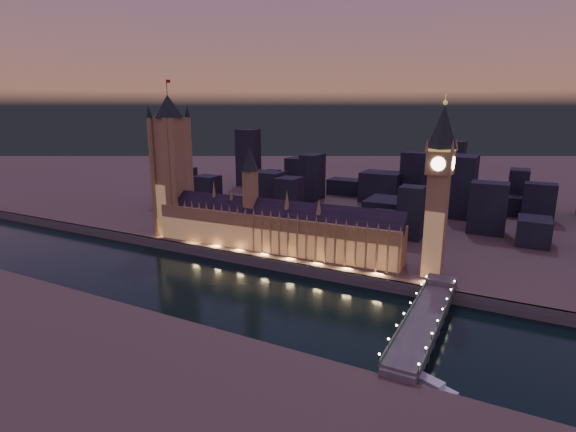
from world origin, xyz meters
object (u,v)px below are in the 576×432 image
at_px(victoria_tower, 171,160).
at_px(river_boat, 421,380).
at_px(elizabeth_tower, 439,178).
at_px(westminster_bridge, 425,322).
at_px(palace_of_westminster, 272,226).

distance_m(victoria_tower, river_boat, 269.39).
bearing_deg(river_boat, elizabeth_tower, 98.39).
relative_size(elizabeth_tower, westminster_bridge, 1.02).
distance_m(palace_of_westminster, elizabeth_tower, 129.00).
xyz_separation_m(elizabeth_tower, river_boat, (16.53, -112.08, -70.86)).
distance_m(westminster_bridge, river_boat, 47.54).
bearing_deg(river_boat, palace_of_westminster, 140.77).
height_order(elizabeth_tower, river_boat, elizabeth_tower).
bearing_deg(palace_of_westminster, westminster_bridge, -26.76).
bearing_deg(westminster_bridge, river_boat, -80.58).
xyz_separation_m(palace_of_westminster, river_boat, (137.03, -111.89, -24.81)).
bearing_deg(elizabeth_tower, river_boat, -81.61).
distance_m(victoria_tower, elizabeth_tower, 218.00).
bearing_deg(westminster_bridge, palace_of_westminster, 153.24).
height_order(victoria_tower, river_boat, victoria_tower).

